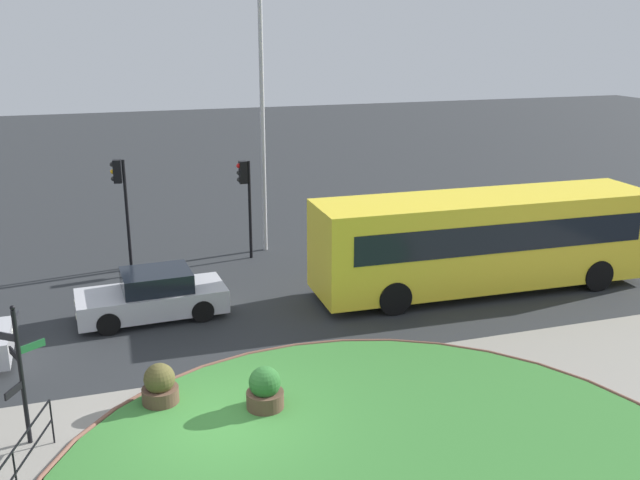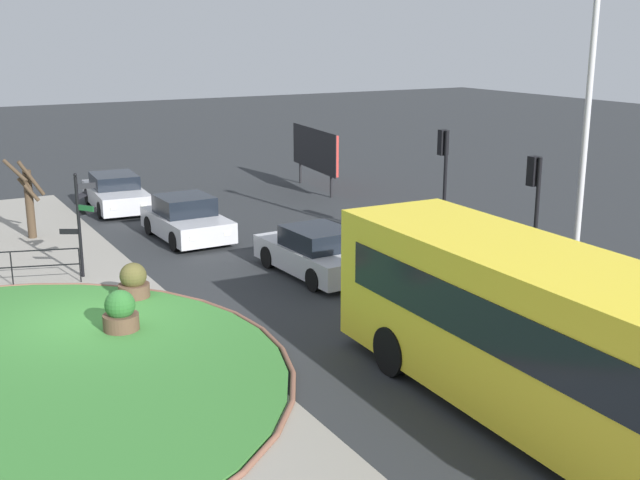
# 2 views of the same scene
# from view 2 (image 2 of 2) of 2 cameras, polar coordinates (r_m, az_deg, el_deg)

# --- Properties ---
(ground) EXTENTS (120.00, 120.00, 0.00)m
(ground) POSITION_cam_2_polar(r_m,az_deg,el_deg) (19.64, -15.74, -5.72)
(ground) COLOR #282B2D
(sidewalk_paving) EXTENTS (32.00, 8.17, 0.02)m
(sidewalk_paving) POSITION_cam_2_polar(r_m,az_deg,el_deg) (19.33, -21.28, -6.50)
(sidewalk_paving) COLOR gray
(sidewalk_paving) RESTS_ON ground
(signpost_directional) EXTENTS (0.97, 1.05, 2.97)m
(signpost_directional) POSITION_cam_2_polar(r_m,az_deg,el_deg) (22.85, -16.88, 1.49)
(signpost_directional) COLOR black
(signpost_directional) RESTS_ON ground
(railing_grass_edge) EXTENTS (1.12, 3.41, 0.99)m
(railing_grass_edge) POSITION_cam_2_polar(r_m,az_deg,el_deg) (22.85, -21.35, -1.57)
(railing_grass_edge) COLOR black
(railing_grass_edge) RESTS_ON ground
(bus_yellow) EXTENTS (10.84, 2.80, 3.02)m
(bus_yellow) POSITION_cam_2_polar(r_m,az_deg,el_deg) (13.87, 17.29, -7.31)
(bus_yellow) COLOR yellow
(bus_yellow) RESTS_ON ground
(car_near_lane) EXTENTS (4.60, 2.13, 1.36)m
(car_near_lane) POSITION_cam_2_polar(r_m,az_deg,el_deg) (31.71, -14.50, 3.30)
(car_near_lane) COLOR #B7B7BC
(car_near_lane) RESTS_ON ground
(car_far_lane) EXTENTS (3.96, 2.02, 1.44)m
(car_far_lane) POSITION_cam_2_polar(r_m,az_deg,el_deg) (26.58, -9.60, 1.45)
(car_far_lane) COLOR #B7B7BC
(car_far_lane) RESTS_ON ground
(car_trailing) EXTENTS (4.22, 1.98, 1.39)m
(car_trailing) POSITION_cam_2_polar(r_m,az_deg,el_deg) (22.33, -0.30, -0.93)
(car_trailing) COLOR #B7B7BC
(car_trailing) RESTS_ON ground
(traffic_light_near) EXTENTS (0.49, 0.29, 3.77)m
(traffic_light_near) POSITION_cam_2_polar(r_m,az_deg,el_deg) (24.86, 8.88, 5.53)
(traffic_light_near) COLOR black
(traffic_light_near) RESTS_ON ground
(traffic_light_far) EXTENTS (0.49, 0.27, 3.54)m
(traffic_light_far) POSITION_cam_2_polar(r_m,az_deg,el_deg) (21.61, 15.16, 3.36)
(traffic_light_far) COLOR black
(traffic_light_far) RESTS_ON ground
(lamppost_tall) EXTENTS (0.32, 0.32, 9.37)m
(lamppost_tall) POSITION_cam_2_polar(r_m,az_deg,el_deg) (21.26, 18.76, 9.41)
(lamppost_tall) COLOR #B7B7BC
(lamppost_tall) RESTS_ON ground
(billboard_left) EXTENTS (4.81, 0.71, 2.68)m
(billboard_left) POSITION_cam_2_polar(r_m,az_deg,el_deg) (34.29, -0.38, 6.50)
(billboard_left) COLOR black
(billboard_left) RESTS_ON ground
(planter_near_signpost) EXTENTS (0.82, 0.82, 1.04)m
(planter_near_signpost) POSITION_cam_2_polar(r_m,az_deg,el_deg) (18.63, -14.17, -5.20)
(planter_near_signpost) COLOR brown
(planter_near_signpost) RESTS_ON ground
(planter_kerbside) EXTENTS (0.80, 0.80, 1.00)m
(planter_kerbside) POSITION_cam_2_polar(r_m,az_deg,el_deg) (20.81, -13.27, -3.07)
(planter_kerbside) COLOR brown
(planter_kerbside) RESTS_ON ground
(street_tree_bare) EXTENTS (0.90, 1.20, 2.71)m
(street_tree_bare) POSITION_cam_2_polar(r_m,az_deg,el_deg) (27.78, -20.24, 2.81)
(street_tree_bare) COLOR #423323
(street_tree_bare) RESTS_ON ground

